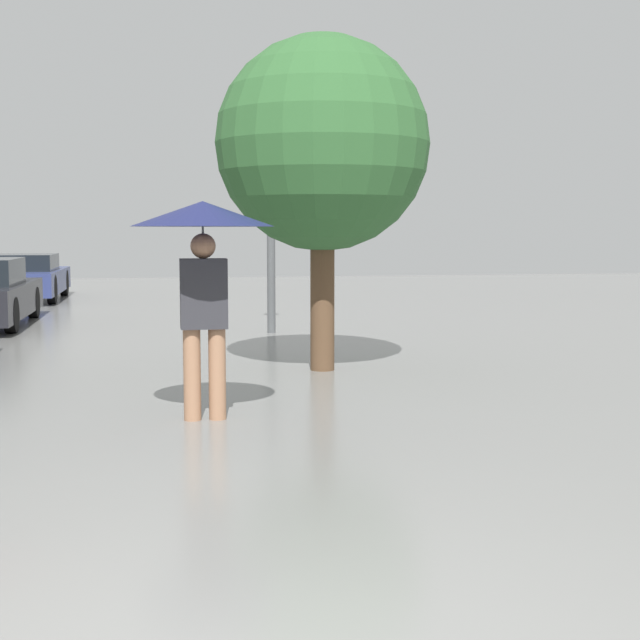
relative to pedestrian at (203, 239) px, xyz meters
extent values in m
cylinder|color=#9E7051|center=(-0.11, 0.00, -1.21)|extent=(0.16, 0.16, 0.83)
cylinder|color=#9E7051|center=(0.11, 0.00, -1.21)|extent=(0.16, 0.16, 0.83)
cube|color=#2D2D33|center=(0.00, 0.00, -0.48)|extent=(0.41, 0.24, 0.62)
sphere|color=#9E7051|center=(0.00, 0.00, -0.06)|extent=(0.22, 0.22, 0.22)
cylinder|color=#515456|center=(0.00, 0.00, -0.22)|extent=(0.02, 0.02, 0.66)
cone|color=#191E4C|center=(0.00, 0.00, 0.22)|extent=(1.27, 1.27, 0.22)
cylinder|color=black|center=(-2.81, 10.18, -1.32)|extent=(0.18, 0.60, 0.60)
cylinder|color=black|center=(-2.81, 7.47, -1.32)|extent=(0.18, 0.60, 0.60)
cube|color=navy|center=(-3.64, 14.96, -1.16)|extent=(1.78, 4.46, 0.55)
cube|color=black|center=(-3.64, 14.74, -0.69)|extent=(1.52, 2.01, 0.39)
cylinder|color=black|center=(-4.44, 16.34, -1.28)|extent=(0.18, 0.68, 0.68)
cylinder|color=black|center=(-2.84, 16.34, -1.28)|extent=(0.18, 0.68, 0.68)
cylinder|color=black|center=(-2.84, 13.58, -1.28)|extent=(0.18, 0.68, 0.68)
cylinder|color=brown|center=(1.56, 2.65, -0.61)|extent=(0.29, 0.29, 2.02)
sphere|color=#2D5B2D|center=(1.56, 2.65, 1.11)|extent=(2.56, 2.56, 2.56)
cylinder|color=#515456|center=(1.46, 6.74, 0.45)|extent=(0.14, 0.14, 4.13)
sphere|color=beige|center=(1.46, 6.74, 2.61)|extent=(0.34, 0.34, 0.34)
camera|label=1|loc=(-0.40, -7.95, 0.07)|focal=50.00mm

